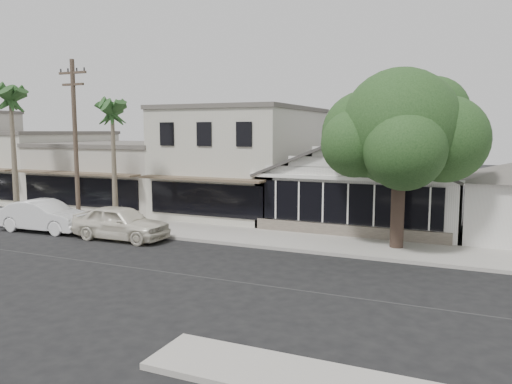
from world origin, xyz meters
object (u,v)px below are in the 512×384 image
at_px(car_1, 44,216).
at_px(shade_tree, 400,131).
at_px(utility_pole, 75,140).
at_px(car_0, 121,223).

relative_size(car_1, shade_tree, 0.63).
bearing_deg(shade_tree, utility_pole, -172.72).
distance_m(car_0, car_1, 5.00).
height_order(utility_pole, shade_tree, utility_pole).
xyz_separation_m(utility_pole, shade_tree, (16.48, 2.10, 0.46)).
bearing_deg(car_0, utility_pole, 70.70).
height_order(utility_pole, car_0, utility_pole).
xyz_separation_m(utility_pole, car_0, (3.91, -1.30, -3.95)).
bearing_deg(utility_pole, car_1, -129.23).
bearing_deg(utility_pole, car_0, -18.46).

